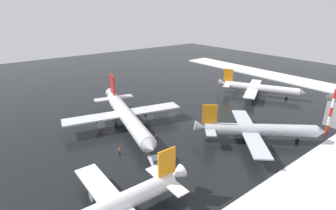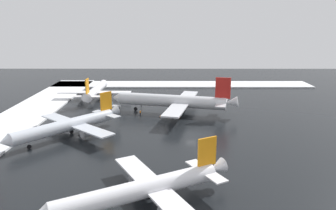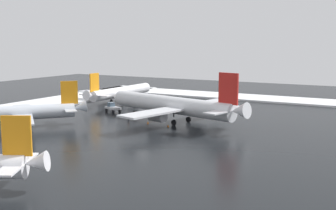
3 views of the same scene
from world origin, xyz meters
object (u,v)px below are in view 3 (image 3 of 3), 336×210
at_px(pushback_tug, 112,107).
at_px(ground_crew_beside_wing, 150,109).
at_px(traffic_cone_near_nose, 168,126).
at_px(airplane_parked_starboard, 120,92).
at_px(airplane_far_rear, 12,113).
at_px(traffic_cone_mid_line, 148,122).
at_px(ground_crew_mid_apron, 128,116).
at_px(airplane_distant_tail, 173,105).

relative_size(pushback_tug, ground_crew_beside_wing, 2.97).
relative_size(ground_crew_beside_wing, traffic_cone_near_nose, 3.11).
xyz_separation_m(airplane_parked_starboard, airplane_far_rear, (42.23, 2.32, 0.03)).
bearing_deg(traffic_cone_mid_line, ground_crew_mid_apron, -102.36).
height_order(airplane_far_rear, traffic_cone_mid_line, airplane_far_rear).
bearing_deg(traffic_cone_near_nose, pushback_tug, -113.59).
bearing_deg(airplane_distant_tail, ground_crew_beside_wing, -22.76).
bearing_deg(traffic_cone_near_nose, airplane_parked_starboard, -129.45).
bearing_deg(pushback_tug, airplane_parked_starboard, -40.60).
distance_m(airplane_far_rear, ground_crew_beside_wing, 34.16).
bearing_deg(pushback_tug, traffic_cone_mid_line, 172.64).
bearing_deg(traffic_cone_near_nose, airplane_distant_tail, -163.87).
xyz_separation_m(airplane_distant_tail, traffic_cone_near_nose, (4.95, 1.43, -3.69)).
height_order(airplane_far_rear, pushback_tug, airplane_far_rear).
bearing_deg(airplane_distant_tail, airplane_far_rear, 53.24).
bearing_deg(ground_crew_mid_apron, ground_crew_beside_wing, 151.45).
bearing_deg(ground_crew_mid_apron, pushback_tug, -157.56).
distance_m(pushback_tug, traffic_cone_near_nose, 23.89).
height_order(airplane_parked_starboard, ground_crew_mid_apron, airplane_parked_starboard).
height_order(airplane_far_rear, ground_crew_beside_wing, airplane_far_rear).
bearing_deg(airplane_far_rear, pushback_tug, -151.97).
height_order(airplane_parked_starboard, traffic_cone_near_nose, airplane_parked_starboard).
relative_size(airplane_far_rear, traffic_cone_mid_line, 48.07).
distance_m(traffic_cone_near_nose, traffic_cone_mid_line, 5.83).
height_order(pushback_tug, traffic_cone_near_nose, pushback_tug).
distance_m(airplane_far_rear, traffic_cone_near_nose, 33.09).
xyz_separation_m(airplane_distant_tail, pushback_tug, (-4.60, -20.44, -2.69)).
xyz_separation_m(ground_crew_beside_wing, traffic_cone_near_nose, (13.16, 12.59, -0.70)).
bearing_deg(traffic_cone_mid_line, traffic_cone_near_nose, 79.64).
bearing_deg(ground_crew_beside_wing, airplane_distant_tail, 166.75).
relative_size(airplane_parked_starboard, traffic_cone_near_nose, 58.40).
relative_size(airplane_distant_tail, traffic_cone_near_nose, 72.74).
distance_m(airplane_distant_tail, traffic_cone_near_nose, 6.34).
xyz_separation_m(airplane_distant_tail, traffic_cone_mid_line, (3.90, -4.31, -3.69)).
relative_size(airplane_parked_starboard, ground_crew_beside_wing, 18.78).
xyz_separation_m(airplane_far_rear, ground_crew_mid_apron, (-19.59, 16.14, -2.22)).
height_order(pushback_tug, traffic_cone_mid_line, pushback_tug).
distance_m(ground_crew_mid_apron, traffic_cone_near_nose, 12.25).
relative_size(airplane_parked_starboard, ground_crew_mid_apron, 18.78).
height_order(airplane_parked_starboard, traffic_cone_mid_line, airplane_parked_starboard).
relative_size(airplane_far_rear, pushback_tug, 5.21).
relative_size(airplane_distant_tail, ground_crew_mid_apron, 23.39).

